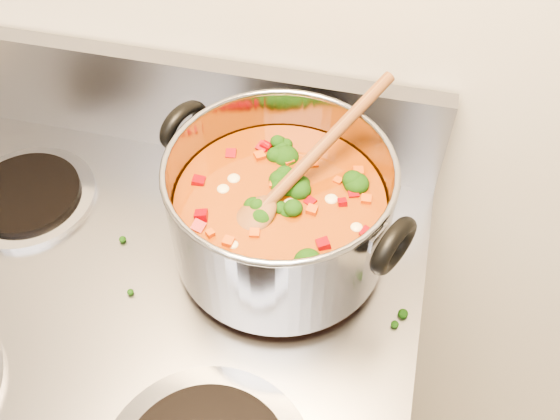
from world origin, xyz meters
name	(u,v)px	position (x,y,z in m)	size (l,w,h in m)	color
stockpot	(279,212)	(0.13, 1.31, 1.01)	(0.34, 0.28, 0.17)	#93939A
wooden_spoon	(290,180)	(0.14, 1.32, 1.05)	(0.17, 0.25, 0.11)	brown
cooktop_crumbs	(292,194)	(0.13, 1.41, 0.92)	(0.29, 0.36, 0.01)	black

